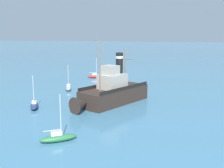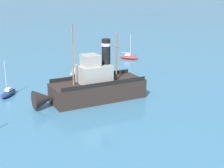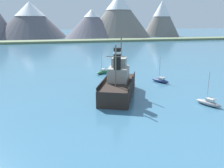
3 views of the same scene
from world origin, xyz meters
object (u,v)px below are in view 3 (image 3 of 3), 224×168
Objects in this scene: sailboat_grey at (209,103)px; sailboat_green at (103,72)px; sailboat_navy at (160,80)px; old_tugboat at (119,84)px.

sailboat_grey is 1.00× the size of sailboat_green.
sailboat_green is at bearing 131.41° from sailboat_navy.
old_tugboat is at bearing 144.75° from sailboat_grey.
sailboat_green and sailboat_navy have the same top height.
sailboat_grey is at bearing -35.25° from old_tugboat.
sailboat_green is (-10.24, 24.16, 0.00)m from sailboat_grey.
old_tugboat is at bearing -92.81° from sailboat_green.
sailboat_grey is at bearing -85.98° from sailboat_navy.
sailboat_navy is (-0.96, 13.63, 0.00)m from sailboat_grey.
sailboat_navy is at bearing 30.00° from old_tugboat.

